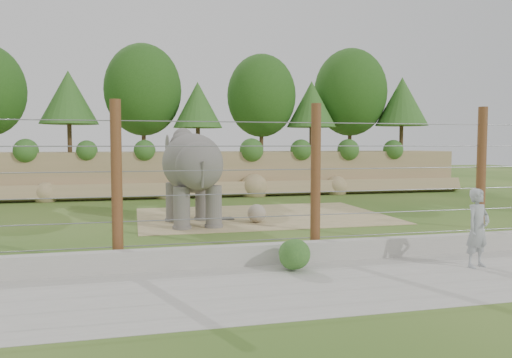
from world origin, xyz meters
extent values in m
plane|color=#2E5919|center=(0.00, 0.00, 0.00)|extent=(90.00, 90.00, 0.00)
cube|color=#9B895B|center=(0.00, 13.00, 1.25)|extent=(30.00, 4.00, 2.50)
cube|color=#9B895B|center=(0.00, 10.70, 0.35)|extent=(30.00, 1.37, 1.07)
cylinder|color=#3F2B19|center=(-8.00, 12.50, 3.29)|extent=(0.24, 0.24, 1.58)
sphere|color=#184210|center=(-8.00, 12.50, 5.42)|extent=(3.60, 3.60, 3.60)
cylinder|color=#3F2B19|center=(-4.00, 13.00, 3.46)|extent=(0.24, 0.24, 1.92)
sphere|color=#184210|center=(-4.00, 13.00, 6.07)|extent=(4.40, 4.40, 4.40)
cylinder|color=#3F2B19|center=(-1.00, 11.80, 3.20)|extent=(0.24, 0.24, 1.40)
sphere|color=#184210|center=(-1.00, 11.80, 5.10)|extent=(3.20, 3.20, 3.20)
cylinder|color=#3F2B19|center=(3.00, 12.80, 3.41)|extent=(0.24, 0.24, 1.82)
sphere|color=#184210|center=(3.00, 12.80, 5.88)|extent=(4.16, 4.16, 4.16)
cylinder|color=#3F2B19|center=(6.00, 12.20, 3.25)|extent=(0.24, 0.24, 1.50)
sphere|color=#184210|center=(6.00, 12.20, 5.29)|extent=(3.44, 3.44, 3.44)
cylinder|color=#3F2B19|center=(9.00, 13.20, 3.51)|extent=(0.24, 0.24, 2.03)
sphere|color=#184210|center=(9.00, 13.20, 6.27)|extent=(4.64, 4.64, 4.64)
cylinder|color=#3F2B19|center=(12.00, 12.00, 3.32)|extent=(0.24, 0.24, 1.64)
sphere|color=#184210|center=(12.00, 12.00, 5.55)|extent=(3.76, 3.76, 3.76)
cube|color=#9B8E5C|center=(0.50, 3.00, 0.01)|extent=(10.00, 7.00, 0.02)
cube|color=#262628|center=(-1.33, 2.43, 0.04)|extent=(1.00, 0.60, 0.03)
sphere|color=gray|center=(-0.15, 1.26, 0.36)|extent=(0.69, 0.69, 0.69)
cube|color=#AAA69D|center=(0.00, -5.00, 0.25)|extent=(26.00, 0.35, 0.50)
cube|color=#AAA69D|center=(0.00, -7.00, 0.01)|extent=(26.00, 4.00, 0.01)
cylinder|color=brown|center=(-5.00, -4.50, 2.00)|extent=(0.26, 0.26, 4.00)
cylinder|color=brown|center=(0.00, -4.50, 2.00)|extent=(0.26, 0.26, 4.00)
cylinder|color=brown|center=(5.00, -4.50, 2.00)|extent=(0.26, 0.26, 4.00)
cylinder|color=gray|center=(0.00, -4.50, 0.50)|extent=(20.00, 0.02, 0.02)
cylinder|color=gray|center=(0.00, -4.50, 1.10)|extent=(20.00, 0.02, 0.02)
cylinder|color=gray|center=(0.00, -4.50, 1.70)|extent=(20.00, 0.02, 0.02)
cylinder|color=gray|center=(0.00, -4.50, 2.30)|extent=(20.00, 0.02, 0.02)
cylinder|color=gray|center=(0.00, -4.50, 2.90)|extent=(20.00, 0.02, 0.02)
cylinder|color=gray|center=(0.00, -4.50, 3.50)|extent=(20.00, 0.02, 0.02)
sphere|color=#336227|center=(-1.00, -5.80, 0.37)|extent=(0.72, 0.72, 0.72)
imported|color=silver|center=(3.34, -6.56, 0.95)|extent=(0.79, 0.63, 1.88)
camera|label=1|loc=(-4.61, -16.71, 2.95)|focal=35.00mm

